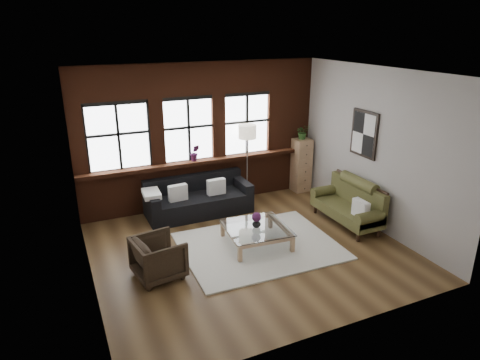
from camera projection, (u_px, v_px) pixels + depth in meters
name	position (u px, v px, depth m)	size (l,w,h in m)	color
floor	(248.00, 249.00, 7.94)	(5.50, 5.50, 0.00)	#4E351C
ceiling	(250.00, 72.00, 6.85)	(5.50, 5.50, 0.00)	white
wall_back	(201.00, 135.00, 9.54)	(5.50, 5.50, 0.00)	#A6A09A
wall_front	(336.00, 225.00, 5.25)	(5.50, 5.50, 0.00)	#A6A09A
wall_left	(82.00, 191.00, 6.33)	(5.00, 5.00, 0.00)	#A6A09A
wall_right	(374.00, 149.00, 8.46)	(5.00, 5.00, 0.00)	#A6A09A
brick_backwall	(202.00, 136.00, 9.49)	(5.50, 0.12, 3.20)	#4A2111
sill_ledge	(204.00, 161.00, 9.60)	(5.50, 0.30, 0.08)	#4A2111
window_left	(118.00, 137.00, 8.75)	(1.38, 0.10, 1.50)	black
window_mid	(188.00, 130.00, 9.33)	(1.38, 0.10, 1.50)	black
window_right	(246.00, 125.00, 9.87)	(1.38, 0.10, 1.50)	black
wall_poster	(364.00, 134.00, 8.62)	(0.05, 0.74, 0.94)	black
shag_rug	(259.00, 246.00, 8.02)	(2.83, 2.22, 0.03)	beige
dark_sofa	(199.00, 196.00, 9.31)	(2.27, 0.92, 0.82)	black
pillow_a	(178.00, 193.00, 8.97)	(0.40, 0.14, 0.34)	white
pillow_b	(216.00, 187.00, 9.31)	(0.40, 0.14, 0.34)	white
vintage_settee	(347.00, 204.00, 8.79)	(0.76, 1.71, 0.91)	#484821
pillow_settee	(361.00, 209.00, 8.27)	(0.14, 0.38, 0.34)	white
armchair	(159.00, 258.00, 6.96)	(0.75, 0.77, 0.70)	black
coffee_table	(256.00, 236.00, 8.03)	(1.13, 1.13, 0.38)	tan
vase	(256.00, 223.00, 7.94)	(0.16, 0.16, 0.17)	#B2B2B2
flowers	(257.00, 217.00, 7.90)	(0.18, 0.18, 0.18)	#481843
drawer_chest	(301.00, 165.00, 10.56)	(0.41, 0.41, 1.32)	tan
potted_plant_top	(303.00, 132.00, 10.28)	(0.32, 0.28, 0.36)	#2D5923
floor_lamp	(247.00, 161.00, 9.77)	(0.40, 0.40, 1.98)	#A5A5A8
sill_plant	(195.00, 153.00, 9.41)	(0.21, 0.17, 0.37)	#481843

